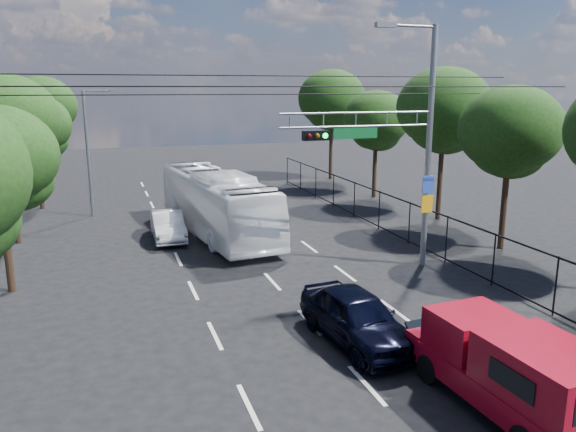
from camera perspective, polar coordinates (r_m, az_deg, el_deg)
name	(u,v)px	position (r m, az deg, el deg)	size (l,w,h in m)	color
ground	(367,385)	(14.59, 7.99, -16.65)	(120.00, 120.00, 0.00)	black
lane_markings	(236,241)	(26.92, -5.34, -2.57)	(6.12, 38.00, 0.01)	beige
signal_mast	(402,139)	(22.34, 11.51, 7.72)	(6.43, 0.39, 9.50)	slate
streetlight_left	(91,147)	(33.45, -19.42, 6.66)	(2.09, 0.22, 7.08)	slate
utility_wires	(264,86)	(20.95, -2.42, 13.09)	(22.00, 5.04, 0.74)	black
fence_right	(397,217)	(27.72, 10.99, -0.11)	(0.06, 34.03, 2.00)	black
tree_right_b	(510,137)	(26.60, 21.62, 7.47)	(4.50, 4.50, 7.31)	black
tree_right_c	(444,115)	(31.71, 15.56, 9.87)	(5.10, 5.10, 8.29)	black
tree_right_d	(376,124)	(37.58, 8.96, 9.24)	(4.32, 4.32, 7.02)	black
tree_right_e	(332,104)	(44.86, 4.47, 11.31)	(5.28, 5.28, 8.58)	black
tree_left_c	(7,128)	(28.64, -26.68, 8.02)	(4.80, 4.80, 7.80)	black
tree_left_d	(35,130)	(36.57, -24.29, 7.96)	(4.20, 4.20, 6.83)	black
tree_left_e	(42,111)	(44.50, -23.70, 9.75)	(4.92, 4.92, 7.99)	black
red_pickup	(509,367)	(13.89, 21.58, -14.10)	(2.23, 5.49, 2.01)	black
navy_hatchback	(357,317)	(16.37, 7.01, -10.17)	(1.83, 4.55, 1.55)	black
white_bus	(217,203)	(28.02, -7.26, 1.32)	(2.66, 11.36, 3.16)	white
white_van	(168,226)	(27.65, -12.12, -0.96)	(1.42, 4.08, 1.34)	silver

